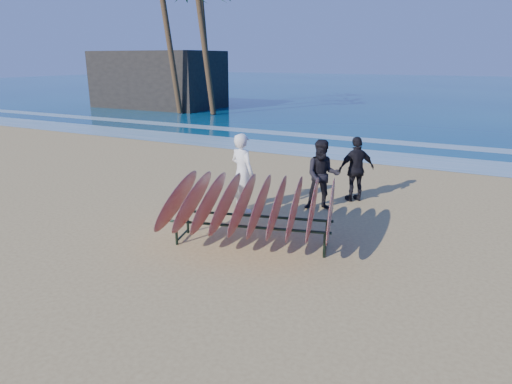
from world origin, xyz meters
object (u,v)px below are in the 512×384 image
(person_white, at_px, (242,173))
(person_dark_b, at_px, (356,169))
(person_dark_a, at_px, (322,175))
(surfboard_rack, at_px, (252,204))
(building, at_px, (158,79))

(person_white, height_order, person_dark_b, person_white)
(person_dark_a, bearing_deg, surfboard_rack, -122.80)
(surfboard_rack, bearing_deg, person_white, 108.69)
(person_dark_b, bearing_deg, person_dark_a, 21.01)
(person_white, height_order, person_dark_a, person_white)
(surfboard_rack, distance_m, person_dark_a, 2.82)
(surfboard_rack, height_order, person_dark_a, person_dark_a)
(surfboard_rack, relative_size, person_dark_a, 2.12)
(surfboard_rack, relative_size, person_dark_b, 2.18)
(surfboard_rack, height_order, person_dark_b, person_dark_b)
(person_white, xyz_separation_m, person_dark_b, (2.23, 2.10, -0.11))
(person_dark_a, bearing_deg, building, 114.67)
(surfboard_rack, height_order, person_white, person_white)
(person_white, distance_m, person_dark_a, 1.96)
(surfboard_rack, xyz_separation_m, person_dark_b, (1.03, 3.89, -0.01))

